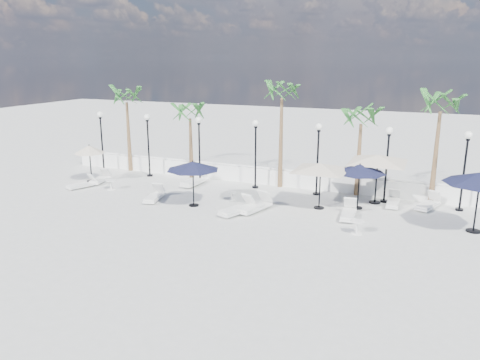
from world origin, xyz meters
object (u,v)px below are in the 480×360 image
at_px(lounger_8, 393,202).
at_px(parasol_navy_right, 480,178).
at_px(parasol_cream_sq_a, 321,164).
at_px(lounger_5, 237,209).
at_px(lounger_2, 194,181).
at_px(parasol_cream_sq_b, 378,155).
at_px(parasol_navy_left, 193,166).
at_px(lounger_1, 100,179).
at_px(parasol_navy_mid, 360,169).
at_px(lounger_0, 82,184).
at_px(lounger_6, 348,213).
at_px(lounger_3, 255,206).
at_px(lounger_7, 428,204).
at_px(parasol_cream_small, 89,150).
at_px(lounger_4, 154,196).

height_order(lounger_8, parasol_navy_right, parasol_navy_right).
bearing_deg(parasol_cream_sq_a, lounger_5, -145.04).
xyz_separation_m(lounger_2, parasol_cream_sq_b, (10.05, 0.45, 2.21)).
height_order(parasol_navy_left, parasol_navy_right, parasol_navy_right).
height_order(lounger_1, parasol_navy_left, parasol_navy_left).
relative_size(lounger_8, parasol_navy_mid, 0.70).
distance_m(lounger_2, parasol_navy_mid, 9.56).
height_order(lounger_0, lounger_8, lounger_8).
relative_size(lounger_6, parasol_navy_left, 0.75).
height_order(lounger_1, parasol_cream_sq_a, parasol_cream_sq_a).
height_order(lounger_3, lounger_7, lounger_3).
xyz_separation_m(lounger_0, lounger_5, (9.87, -0.82, 0.04)).
bearing_deg(parasol_navy_right, lounger_3, -173.92).
distance_m(lounger_3, parasol_navy_mid, 5.31).
distance_m(lounger_5, parasol_navy_mid, 6.15).
distance_m(lounger_1, lounger_5, 9.91).
distance_m(lounger_0, parasol_cream_sq_a, 13.44).
distance_m(lounger_6, lounger_7, 4.38).
bearing_deg(lounger_2, lounger_5, -37.45).
relative_size(parasol_navy_right, parasol_cream_sq_b, 0.55).
distance_m(lounger_3, lounger_8, 6.92).
height_order(lounger_0, parasol_cream_small, parasol_cream_small).
bearing_deg(lounger_0, lounger_2, 50.10).
distance_m(lounger_1, lounger_3, 10.39).
distance_m(lounger_5, parasol_cream_sq_a, 4.52).
relative_size(lounger_4, lounger_7, 0.98).
bearing_deg(parasol_cream_sq_a, lounger_1, -179.25).
distance_m(lounger_0, lounger_8, 16.83).
xyz_separation_m(lounger_6, parasol_navy_mid, (0.15, 1.59, 1.74)).
xyz_separation_m(lounger_0, lounger_2, (5.56, 3.00, 0.05)).
bearing_deg(parasol_navy_mid, lounger_7, 21.87).
xyz_separation_m(parasol_navy_mid, parasol_cream_sq_b, (0.68, 1.22, 0.50)).
relative_size(lounger_1, lounger_7, 0.92).
bearing_deg(lounger_1, parasol_cream_sq_a, -9.71).
xyz_separation_m(lounger_0, lounger_8, (16.51, 3.29, 0.01)).
height_order(lounger_8, parasol_navy_left, parasol_navy_left).
bearing_deg(lounger_1, parasol_navy_left, -24.72).
bearing_deg(parasol_navy_mid, lounger_0, -171.53).
bearing_deg(parasol_cream_sq_a, lounger_6, -28.95).
relative_size(lounger_4, parasol_navy_right, 0.65).
height_order(lounger_4, lounger_6, lounger_6).
xyz_separation_m(parasol_navy_right, parasol_cream_small, (-20.40, 0.43, -0.41)).
distance_m(lounger_6, parasol_cream_small, 15.32).
bearing_deg(lounger_0, lounger_1, 103.43).
xyz_separation_m(lounger_1, lounger_2, (5.36, 1.66, 0.05)).
relative_size(parasol_navy_mid, parasol_cream_sq_b, 0.47).
height_order(lounger_7, parasol_cream_sq_b, parasol_cream_sq_b).
relative_size(lounger_2, lounger_6, 1.10).
height_order(parasol_navy_left, parasol_navy_mid, parasol_navy_left).
relative_size(lounger_0, lounger_2, 0.83).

